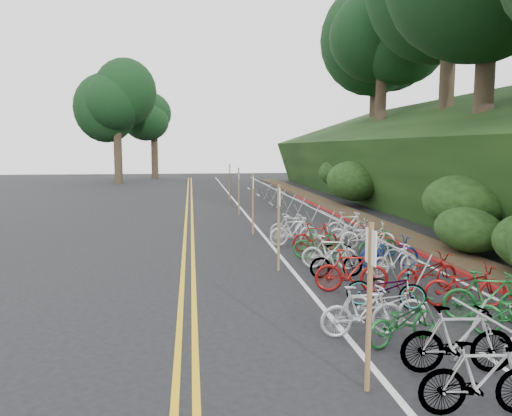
{
  "coord_description": "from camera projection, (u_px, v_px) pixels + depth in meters",
  "views": [
    {
      "loc": [
        -1.88,
        -8.93,
        3.55
      ],
      "look_at": [
        0.52,
        9.4,
        1.3
      ],
      "focal_mm": 35.0,
      "sensor_mm": 36.0,
      "label": 1
    }
  ],
  "objects": [
    {
      "name": "bike_front",
      "position": [
        362.0,
        311.0,
        9.37
      ],
      "size": [
        0.51,
        1.66,
        0.99
      ],
      "primitive_type": "imported",
      "rotation": [
        0.0,
        0.0,
        1.6
      ],
      "color": "#9E9EA3",
      "rests_on": "ground"
    },
    {
      "name": "signpost_near",
      "position": [
        369.0,
        296.0,
        7.16
      ],
      "size": [
        0.08,
        0.4,
        2.5
      ],
      "color": "brown",
      "rests_on": "ground"
    },
    {
      "name": "road_markings",
      "position": [
        257.0,
        239.0,
        19.48
      ],
      "size": [
        7.47,
        80.0,
        0.01
      ],
      "color": "gold",
      "rests_on": "ground"
    },
    {
      "name": "signposts_rest",
      "position": [
        245.0,
        193.0,
        23.14
      ],
      "size": [
        0.08,
        18.4,
        2.5
      ],
      "color": "brown",
      "rests_on": "ground"
    },
    {
      "name": "ground",
      "position": [
        293.0,
        336.0,
        9.46
      ],
      "size": [
        120.0,
        120.0,
        0.0
      ],
      "primitive_type": "plane",
      "color": "black",
      "rests_on": "ground"
    },
    {
      "name": "red_curb",
      "position": [
        365.0,
        227.0,
        22.0
      ],
      "size": [
        0.25,
        28.0,
        0.1
      ],
      "primitive_type": "cube",
      "color": "maroon",
      "rests_on": "ground"
    },
    {
      "name": "bike_valet",
      "position": [
        385.0,
        265.0,
        13.03
      ],
      "size": [
        3.51,
        14.74,
        1.09
      ],
      "color": "slate",
      "rests_on": "ground"
    },
    {
      "name": "embankment",
      "position": [
        443.0,
        164.0,
        29.56
      ],
      "size": [
        14.3,
        48.14,
        9.11
      ],
      "color": "black",
      "rests_on": "ground"
    },
    {
      "name": "tree_cluster",
      "position": [
        377.0,
        18.0,
        31.0
      ],
      "size": [
        32.54,
        54.12,
        18.55
      ],
      "color": "#2D2319",
      "rests_on": "ground"
    },
    {
      "name": "bike_rack_front",
      "position": [
        510.0,
        350.0,
        6.81
      ],
      "size": [
        1.1,
        3.04,
        1.08
      ],
      "color": "gray",
      "rests_on": "ground"
    },
    {
      "name": "bike_racks_rest",
      "position": [
        300.0,
        207.0,
        22.54
      ],
      "size": [
        1.14,
        23.0,
        1.17
      ],
      "color": "gray",
      "rests_on": "ground"
    }
  ]
}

